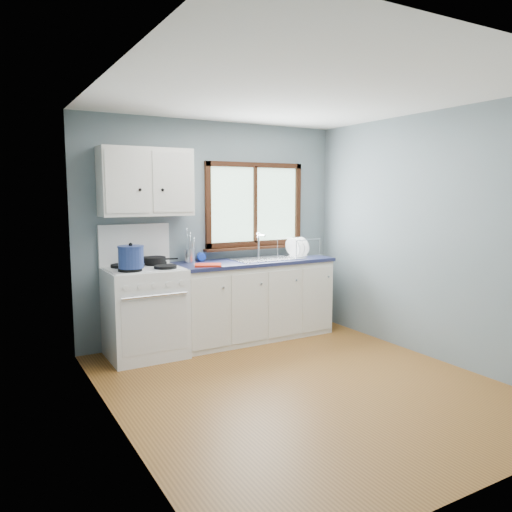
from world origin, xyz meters
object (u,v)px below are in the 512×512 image
base_cabinets (254,303)px  utensil_crock (190,256)px  sink (267,264)px  skillet (154,259)px  stockpot (131,257)px  dish_rack (298,251)px  gas_range (145,309)px  thermos (192,250)px

base_cabinets → utensil_crock: 0.95m
sink → utensil_crock: bearing=170.1°
skillet → stockpot: (-0.33, -0.32, 0.09)m
base_cabinets → dish_rack: 0.87m
base_cabinets → dish_rack: bearing=4.3°
base_cabinets → gas_range: bearing=-179.2°
base_cabinets → thermos: bearing=164.8°
base_cabinets → skillet: 1.29m
dish_rack → base_cabinets: bearing=171.5°
gas_range → base_cabinets: bearing=0.8°
skillet → stockpot: bearing=-121.6°
base_cabinets → sink: size_ratio=2.20×
base_cabinets → skillet: size_ratio=4.52×
stockpot → gas_range: bearing=43.9°
skillet → thermos: size_ratio=1.48×
utensil_crock → dish_rack: size_ratio=0.76×
gas_range → thermos: 0.86m
stockpot → utensil_crock: bearing=24.4°
base_cabinets → utensil_crock: (-0.73, 0.16, 0.59)m
skillet → utensil_crock: (0.41, 0.02, 0.01)m
skillet → utensil_crock: bearing=16.4°
stockpot → thermos: stockpot is taller
base_cabinets → dish_rack: (0.66, 0.05, 0.57)m
base_cabinets → stockpot: (-1.48, -0.18, 0.66)m
skillet → utensil_crock: 0.42m
gas_range → stockpot: (-0.17, -0.16, 0.58)m
sink → skillet: size_ratio=2.05×
stockpot → base_cabinets: bearing=7.0°
utensil_crock → skillet: bearing=-177.9°
skillet → gas_range: bearing=-121.4°
gas_range → utensil_crock: (0.58, 0.18, 0.51)m
sink → skillet: (-1.32, 0.14, 0.13)m
base_cabinets → thermos: size_ratio=6.66×
gas_range → sink: 1.53m
sink → thermos: sink is taller
gas_range → dish_rack: (1.96, 0.07, 0.49)m
base_cabinets → sink: bearing=-0.1°
gas_range → utensil_crock: 0.79m
base_cabinets → stockpot: 1.63m
sink → skillet: 1.33m
skillet → thermos: 0.46m
sink → stockpot: bearing=-173.7°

